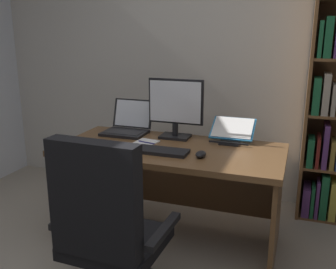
{
  "coord_description": "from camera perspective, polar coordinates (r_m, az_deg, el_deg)",
  "views": [
    {
      "loc": [
        0.72,
        -1.33,
        1.52
      ],
      "look_at": [
        -0.11,
        1.02,
        0.84
      ],
      "focal_mm": 40.79,
      "sensor_mm": 36.0,
      "label": 1
    }
  ],
  "objects": [
    {
      "name": "office_chair",
      "position": [
        2.13,
        -8.81,
        -15.58
      ],
      "size": [
        0.62,
        0.6,
        1.02
      ],
      "rotation": [
        0.0,
        0.0,
        -0.03
      ],
      "color": "black",
      "rests_on": "ground"
    },
    {
      "name": "pen",
      "position": [
        2.72,
        -3.21,
        -1.19
      ],
      "size": [
        0.14,
        0.04,
        0.01
      ],
      "primitive_type": "cylinder",
      "rotation": [
        0.0,
        1.57,
        -0.22
      ],
      "color": "navy",
      "rests_on": "notepad"
    },
    {
      "name": "computer_mouse",
      "position": [
        2.45,
        4.91,
        -2.95
      ],
      "size": [
        0.06,
        0.1,
        0.04
      ],
      "primitive_type": "ellipsoid",
      "color": "black",
      "rests_on": "desk"
    },
    {
      "name": "wall_back",
      "position": [
        3.54,
        8.02,
        12.44
      ],
      "size": [
        5.07,
        0.12,
        2.71
      ],
      "primitive_type": "cube",
      "color": "beige",
      "rests_on": "ground"
    },
    {
      "name": "reading_stand_with_book",
      "position": [
        2.83,
        9.58,
        0.59
      ],
      "size": [
        0.31,
        0.28,
        0.15
      ],
      "color": "black",
      "rests_on": "desk"
    },
    {
      "name": "notepad",
      "position": [
        2.73,
        -3.59,
        -1.33
      ],
      "size": [
        0.18,
        0.23,
        0.01
      ],
      "primitive_type": "cube",
      "rotation": [
        0.0,
        0.0,
        -0.15
      ],
      "color": "white",
      "rests_on": "desk"
    },
    {
      "name": "desk",
      "position": [
        2.79,
        0.8,
        -5.45
      ],
      "size": [
        1.56,
        0.74,
        0.74
      ],
      "color": "brown",
      "rests_on": "ground"
    },
    {
      "name": "monitor",
      "position": [
        2.84,
        1.14,
        3.8
      ],
      "size": [
        0.42,
        0.16,
        0.44
      ],
      "color": "black",
      "rests_on": "desk"
    },
    {
      "name": "open_binder",
      "position": [
        2.66,
        -9.88,
        -1.86
      ],
      "size": [
        0.47,
        0.26,
        0.02
      ],
      "rotation": [
        0.0,
        0.0,
        0.0
      ],
      "color": "orange",
      "rests_on": "desk"
    },
    {
      "name": "laptop",
      "position": [
        3.03,
        -6.1,
        1.24
      ],
      "size": [
        0.33,
        0.32,
        0.25
      ],
      "color": "black",
      "rests_on": "desk"
    },
    {
      "name": "keyboard",
      "position": [
        2.54,
        -1.65,
        -2.43
      ],
      "size": [
        0.42,
        0.15,
        0.02
      ],
      "primitive_type": "cube",
      "color": "black",
      "rests_on": "desk"
    }
  ]
}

